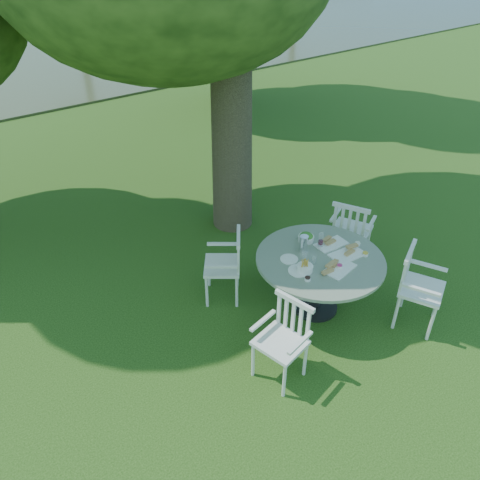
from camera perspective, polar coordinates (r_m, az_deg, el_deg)
name	(u,v)px	position (r m, az deg, el deg)	size (l,w,h in m)	color
ground	(250,301)	(6.10, 1.17, -7.48)	(140.00, 140.00, 0.00)	#15360B
table	(319,267)	(5.68, 9.65, -3.27)	(1.53, 1.53, 0.77)	black
chair_ne	(350,229)	(6.59, 13.28, 1.36)	(0.64, 0.65, 1.00)	silver
chair_nw	(229,261)	(5.84, -1.29, -2.61)	(0.65, 0.65, 0.95)	silver
chair_sw	(286,333)	(4.93, 5.63, -11.24)	(0.52, 0.54, 0.93)	silver
chair_se	(414,282)	(5.83, 20.48, -4.80)	(0.65, 0.64, 1.00)	silver
tableware	(317,253)	(5.62, 9.35, -1.52)	(1.09, 0.90, 0.21)	white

